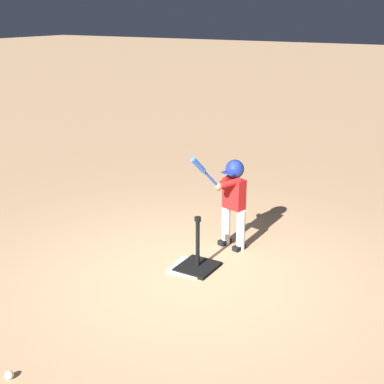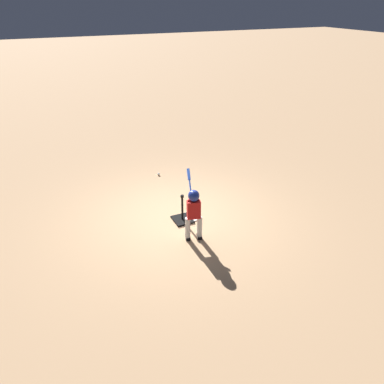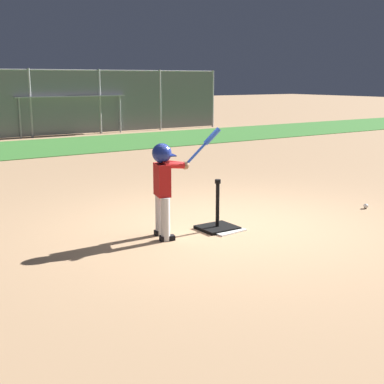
% 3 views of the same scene
% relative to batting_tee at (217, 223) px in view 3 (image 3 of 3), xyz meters
% --- Properties ---
extents(ground_plane, '(90.00, 90.00, 0.00)m').
position_rel_batting_tee_xyz_m(ground_plane, '(0.25, 0.07, -0.08)').
color(ground_plane, tan).
extents(grass_outfield_strip, '(56.00, 4.00, 0.02)m').
position_rel_batting_tee_xyz_m(grass_outfield_strip, '(0.25, 9.54, -0.07)').
color(grass_outfield_strip, '#3D7F33').
rests_on(grass_outfield_strip, ground_plane).
extents(home_plate, '(0.49, 0.49, 0.02)m').
position_rel_batting_tee_xyz_m(home_plate, '(0.03, -0.07, -0.07)').
color(home_plate, white).
rests_on(home_plate, ground_plane).
extents(batting_tee, '(0.47, 0.42, 0.66)m').
position_rel_batting_tee_xyz_m(batting_tee, '(0.00, 0.00, 0.00)').
color(batting_tee, black).
rests_on(batting_tee, ground_plane).
extents(batter_child, '(0.85, 0.41, 1.33)m').
position_rel_batting_tee_xyz_m(batter_child, '(-0.75, 0.07, 0.66)').
color(batter_child, silver).
rests_on(batter_child, ground_plane).
extents(baseball, '(0.07, 0.07, 0.07)m').
position_rel_batting_tee_xyz_m(baseball, '(2.53, -0.33, -0.04)').
color(baseball, white).
rests_on(baseball, ground_plane).
extents(bleachers_center, '(3.92, 2.53, 1.36)m').
position_rel_batting_tee_xyz_m(bleachers_center, '(2.90, 13.32, 0.59)').
color(bleachers_center, '#93969E').
rests_on(bleachers_center, ground_plane).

